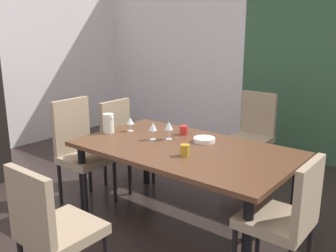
# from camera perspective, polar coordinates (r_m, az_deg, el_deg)

# --- Properties ---
(ground_plane) EXTENTS (5.88, 5.59, 0.02)m
(ground_plane) POSITION_cam_1_polar(r_m,az_deg,el_deg) (3.50, -6.87, -14.92)
(ground_plane) COLOR #2D221F
(back_panel_interior) EXTENTS (2.67, 0.10, 2.55)m
(back_panel_interior) POSITION_cam_1_polar(r_m,az_deg,el_deg) (6.17, 0.37, 10.74)
(back_panel_interior) COLOR silver
(back_panel_interior) RESTS_ON ground_plane
(dining_table) EXTENTS (1.89, 1.10, 0.71)m
(dining_table) POSITION_cam_1_polar(r_m,az_deg,el_deg) (3.28, 2.48, -4.33)
(dining_table) COLOR brown
(dining_table) RESTS_ON ground_plane
(chair_left_far) EXTENTS (0.44, 0.44, 0.93)m
(chair_left_far) POSITION_cam_1_polar(r_m,az_deg,el_deg) (4.18, -6.78, -1.74)
(chair_left_far) COLOR gray
(chair_left_far) RESTS_ON ground_plane
(chair_right_near) EXTENTS (0.44, 0.44, 0.93)m
(chair_right_near) POSITION_cam_1_polar(r_m,az_deg,el_deg) (2.63, 17.61, -12.79)
(chair_right_near) COLOR gray
(chair_right_near) RESTS_ON ground_plane
(chair_head_near) EXTENTS (0.44, 0.44, 0.93)m
(chair_head_near) POSITION_cam_1_polar(r_m,az_deg,el_deg) (2.49, -17.40, -14.41)
(chair_head_near) COLOR gray
(chair_head_near) RESTS_ON ground_plane
(chair_head_far) EXTENTS (0.44, 0.45, 1.00)m
(chair_head_far) POSITION_cam_1_polar(r_m,az_deg,el_deg) (4.42, 12.81, -0.80)
(chair_head_far) COLOR gray
(chair_head_far) RESTS_ON ground_plane
(chair_left_near) EXTENTS (0.44, 0.44, 1.04)m
(chair_left_near) POSITION_cam_1_polar(r_m,az_deg,el_deg) (3.80, -13.27, -3.18)
(chair_left_near) COLOR gray
(chair_left_near) RESTS_ON ground_plane
(wine_glass_center) EXTENTS (0.08, 0.08, 0.14)m
(wine_glass_center) POSITION_cam_1_polar(r_m,az_deg,el_deg) (3.73, -5.79, 0.72)
(wine_glass_center) COLOR silver
(wine_glass_center) RESTS_ON dining_table
(wine_glass_near_shelf) EXTENTS (0.07, 0.07, 0.16)m
(wine_glass_near_shelf) POSITION_cam_1_polar(r_m,az_deg,el_deg) (3.43, -2.31, -0.16)
(wine_glass_near_shelf) COLOR silver
(wine_glass_near_shelf) RESTS_ON dining_table
(wine_glass_west) EXTENTS (0.08, 0.08, 0.17)m
(wine_glass_west) POSITION_cam_1_polar(r_m,az_deg,el_deg) (3.44, 0.13, 0.02)
(wine_glass_west) COLOR silver
(wine_glass_west) RESTS_ON dining_table
(serving_bowl_north) EXTENTS (0.20, 0.20, 0.04)m
(serving_bowl_north) POSITION_cam_1_polar(r_m,az_deg,el_deg) (3.40, 5.55, -2.11)
(serving_bowl_north) COLOR white
(serving_bowl_north) RESTS_ON dining_table
(cup_front) EXTENTS (0.08, 0.08, 0.09)m
(cup_front) POSITION_cam_1_polar(r_m,az_deg,el_deg) (3.62, 2.42, -0.62)
(cup_front) COLOR red
(cup_front) RESTS_ON dining_table
(cup_corner) EXTENTS (0.08, 0.08, 0.09)m
(cup_corner) POSITION_cam_1_polar(r_m,az_deg,el_deg) (3.02, 2.58, -3.70)
(cup_corner) COLOR #B48621
(cup_corner) RESTS_ON dining_table
(pitcher_left) EXTENTS (0.12, 0.11, 0.19)m
(pitcher_left) POSITION_cam_1_polar(r_m,az_deg,el_deg) (3.71, -9.06, 0.45)
(pitcher_left) COLOR silver
(pitcher_left) RESTS_ON dining_table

